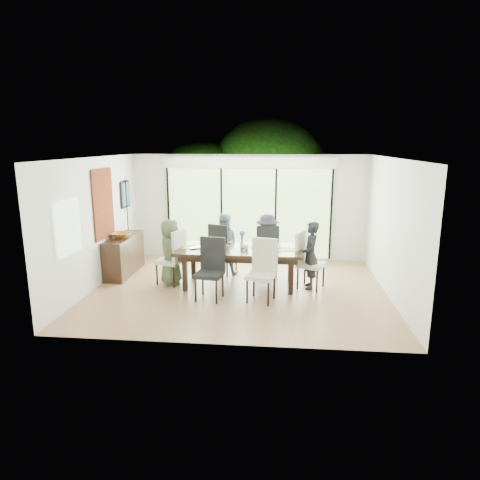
# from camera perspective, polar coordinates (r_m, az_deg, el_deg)

# --- Properties ---
(floor) EXTENTS (6.00, 5.00, 0.01)m
(floor) POSITION_cam_1_polar(r_m,az_deg,el_deg) (8.96, -0.16, -6.64)
(floor) COLOR brown
(floor) RESTS_ON ground
(ceiling) EXTENTS (6.00, 5.00, 0.01)m
(ceiling) POSITION_cam_1_polar(r_m,az_deg,el_deg) (8.45, -0.17, 10.96)
(ceiling) COLOR white
(ceiling) RESTS_ON wall_back
(wall_back) EXTENTS (6.00, 0.02, 2.70)m
(wall_back) POSITION_cam_1_polar(r_m,az_deg,el_deg) (11.07, 1.15, 4.37)
(wall_back) COLOR silver
(wall_back) RESTS_ON floor
(wall_front) EXTENTS (6.00, 0.02, 2.70)m
(wall_front) POSITION_cam_1_polar(r_m,az_deg,el_deg) (6.17, -2.52, -2.51)
(wall_front) COLOR silver
(wall_front) RESTS_ON floor
(wall_left) EXTENTS (0.02, 5.00, 2.70)m
(wall_left) POSITION_cam_1_polar(r_m,az_deg,el_deg) (9.39, -18.77, 2.15)
(wall_left) COLOR white
(wall_left) RESTS_ON floor
(wall_right) EXTENTS (0.02, 5.00, 2.70)m
(wall_right) POSITION_cam_1_polar(r_m,az_deg,el_deg) (8.83, 19.68, 1.43)
(wall_right) COLOR beige
(wall_right) RESTS_ON floor
(glass_doors) EXTENTS (4.20, 0.02, 2.30)m
(glass_doors) POSITION_cam_1_polar(r_m,az_deg,el_deg) (11.05, 1.13, 3.57)
(glass_doors) COLOR #598C3F
(glass_doors) RESTS_ON wall_back
(blinds_header) EXTENTS (4.40, 0.06, 0.28)m
(blinds_header) POSITION_cam_1_polar(r_m,az_deg,el_deg) (10.91, 1.16, 10.31)
(blinds_header) COLOR white
(blinds_header) RESTS_ON wall_back
(mullion_a) EXTENTS (0.05, 0.04, 2.30)m
(mullion_a) POSITION_cam_1_polar(r_m,az_deg,el_deg) (11.40, -9.48, 3.68)
(mullion_a) COLOR black
(mullion_a) RESTS_ON wall_back
(mullion_b) EXTENTS (0.05, 0.04, 2.30)m
(mullion_b) POSITION_cam_1_polar(r_m,az_deg,el_deg) (11.12, -2.48, 3.61)
(mullion_b) COLOR black
(mullion_b) RESTS_ON wall_back
(mullion_c) EXTENTS (0.05, 0.04, 2.30)m
(mullion_c) POSITION_cam_1_polar(r_m,az_deg,el_deg) (11.01, 4.77, 3.49)
(mullion_c) COLOR black
(mullion_c) RESTS_ON wall_back
(mullion_d) EXTENTS (0.05, 0.04, 2.30)m
(mullion_d) POSITION_cam_1_polar(r_m,az_deg,el_deg) (11.08, 12.04, 3.31)
(mullion_d) COLOR black
(mullion_d) RESTS_ON wall_back
(side_window) EXTENTS (0.02, 0.90, 1.00)m
(side_window) POSITION_cam_1_polar(r_m,az_deg,el_deg) (8.29, -21.96, 1.60)
(side_window) COLOR #8CAD7F
(side_window) RESTS_ON wall_left
(deck) EXTENTS (6.00, 1.80, 0.10)m
(deck) POSITION_cam_1_polar(r_m,az_deg,el_deg) (12.21, 1.45, -1.53)
(deck) COLOR brown
(deck) RESTS_ON ground
(rail_top) EXTENTS (6.00, 0.08, 0.06)m
(rail_top) POSITION_cam_1_polar(r_m,az_deg,el_deg) (12.86, 1.73, 1.95)
(rail_top) COLOR #4E3121
(rail_top) RESTS_ON deck
(foliage_left) EXTENTS (3.20, 3.20, 3.20)m
(foliage_left) POSITION_cam_1_polar(r_m,az_deg,el_deg) (13.94, -5.41, 6.45)
(foliage_left) COLOR #14380F
(foliage_left) RESTS_ON ground
(foliage_mid) EXTENTS (4.00, 4.00, 4.00)m
(foliage_mid) POSITION_cam_1_polar(r_m,az_deg,el_deg) (14.26, 3.83, 8.07)
(foliage_mid) COLOR #14380F
(foliage_mid) RESTS_ON ground
(foliage_right) EXTENTS (2.80, 2.80, 2.80)m
(foliage_right) POSITION_cam_1_polar(r_m,az_deg,el_deg) (13.58, 11.33, 5.32)
(foliage_right) COLOR #14380F
(foliage_right) RESTS_ON ground
(foliage_far) EXTENTS (3.60, 3.60, 3.60)m
(foliage_far) POSITION_cam_1_polar(r_m,az_deg,el_deg) (15.03, 0.06, 7.66)
(foliage_far) COLOR #14380F
(foliage_far) RESTS_ON ground
(table_top) EXTENTS (2.63, 1.20, 0.07)m
(table_top) POSITION_cam_1_polar(r_m,az_deg,el_deg) (8.97, -0.07, -1.32)
(table_top) COLOR black
(table_top) RESTS_ON floor
(table_apron) EXTENTS (2.41, 0.99, 0.11)m
(table_apron) POSITION_cam_1_polar(r_m,az_deg,el_deg) (8.99, -0.07, -1.92)
(table_apron) COLOR black
(table_apron) RESTS_ON floor
(table_leg_fl) EXTENTS (0.10, 0.10, 0.76)m
(table_leg_fl) POSITION_cam_1_polar(r_m,az_deg,el_deg) (8.84, -7.35, -4.40)
(table_leg_fl) COLOR black
(table_leg_fl) RESTS_ON floor
(table_leg_fr) EXTENTS (0.10, 0.10, 0.76)m
(table_leg_fr) POSITION_cam_1_polar(r_m,az_deg,el_deg) (8.63, 6.82, -4.82)
(table_leg_fr) COLOR black
(table_leg_fr) RESTS_ON floor
(table_leg_bl) EXTENTS (0.10, 0.10, 0.76)m
(table_leg_bl) POSITION_cam_1_polar(r_m,az_deg,el_deg) (9.65, -6.22, -2.90)
(table_leg_bl) COLOR black
(table_leg_bl) RESTS_ON floor
(table_leg_br) EXTENTS (0.10, 0.10, 0.76)m
(table_leg_br) POSITION_cam_1_polar(r_m,az_deg,el_deg) (9.45, 6.73, -3.24)
(table_leg_br) COLOR black
(table_leg_br) RESTS_ON floor
(chair_left_end) EXTENTS (0.63, 0.63, 1.20)m
(chair_left_end) POSITION_cam_1_polar(r_m,az_deg,el_deg) (9.28, -9.33, -2.19)
(chair_left_end) COLOR beige
(chair_left_end) RESTS_ON floor
(chair_right_end) EXTENTS (0.66, 0.66, 1.20)m
(chair_right_end) POSITION_cam_1_polar(r_m,az_deg,el_deg) (9.00, 9.49, -2.68)
(chair_right_end) COLOR silver
(chair_right_end) RESTS_ON floor
(chair_far_left) EXTENTS (0.66, 0.66, 1.20)m
(chair_far_left) POSITION_cam_1_polar(r_m,az_deg,el_deg) (9.88, -2.18, -1.10)
(chair_far_left) COLOR black
(chair_far_left) RESTS_ON floor
(chair_far_right) EXTENTS (0.55, 0.55, 1.20)m
(chair_far_right) POSITION_cam_1_polar(r_m,az_deg,el_deg) (9.80, 3.62, -1.23)
(chair_far_right) COLOR black
(chair_far_right) RESTS_ON floor
(chair_near_left) EXTENTS (0.58, 0.58, 1.20)m
(chair_near_left) POSITION_cam_1_polar(r_m,az_deg,el_deg) (8.25, -4.14, -3.96)
(chair_near_left) COLOR black
(chair_near_left) RESTS_ON floor
(chair_near_right) EXTENTS (0.61, 0.61, 1.20)m
(chair_near_right) POSITION_cam_1_polar(r_m,az_deg,el_deg) (8.15, 2.83, -4.16)
(chair_near_right) COLOR beige
(chair_near_right) RESTS_ON floor
(person_left_end) EXTENTS (0.57, 0.74, 1.41)m
(person_left_end) POSITION_cam_1_polar(r_m,az_deg,el_deg) (9.25, -9.24, -1.57)
(person_left_end) COLOR #405035
(person_left_end) RESTS_ON floor
(person_right_end) EXTENTS (0.45, 0.68, 1.41)m
(person_right_end) POSITION_cam_1_polar(r_m,az_deg,el_deg) (8.97, 9.39, -2.03)
(person_right_end) COLOR black
(person_right_end) RESTS_ON floor
(person_far_left) EXTENTS (0.66, 0.42, 1.41)m
(person_far_left) POSITION_cam_1_polar(r_m,az_deg,el_deg) (9.84, -2.20, -0.54)
(person_far_left) COLOR #6D8C9E
(person_far_left) RESTS_ON floor
(person_far_right) EXTENTS (0.72, 0.52, 1.41)m
(person_far_right) POSITION_cam_1_polar(r_m,az_deg,el_deg) (9.76, 3.63, -0.67)
(person_far_right) COLOR #2B2233
(person_far_right) RESTS_ON floor
(placemat_left) EXTENTS (0.48, 0.35, 0.01)m
(placemat_left) POSITION_cam_1_polar(r_m,az_deg,el_deg) (9.10, -6.04, -0.94)
(placemat_left) COLOR #96B13F
(placemat_left) RESTS_ON table_top
(placemat_right) EXTENTS (0.48, 0.35, 0.01)m
(placemat_right) POSITION_cam_1_polar(r_m,az_deg,el_deg) (8.92, 6.01, -1.23)
(placemat_right) COLOR #9FC145
(placemat_right) RESTS_ON table_top
(placemat_far_l) EXTENTS (0.48, 0.35, 0.01)m
(placemat_far_l) POSITION_cam_1_polar(r_m,az_deg,el_deg) (9.40, -2.56, -0.44)
(placemat_far_l) COLOR #A4BF44
(placemat_far_l) RESTS_ON table_top
(placemat_far_r) EXTENTS (0.48, 0.35, 0.01)m
(placemat_far_r) POSITION_cam_1_polar(r_m,az_deg,el_deg) (9.31, 3.54, -0.58)
(placemat_far_r) COLOR #8CB741
(placemat_far_r) RESTS_ON table_top
(placemat_paper) EXTENTS (0.48, 0.35, 0.01)m
(placemat_paper) POSITION_cam_1_polar(r_m,az_deg,el_deg) (8.74, -3.86, -1.48)
(placemat_paper) COLOR white
(placemat_paper) RESTS_ON table_top
(tablet_far_l) EXTENTS (0.28, 0.20, 0.01)m
(tablet_far_l) POSITION_cam_1_polar(r_m,az_deg,el_deg) (9.33, -2.00, -0.47)
(tablet_far_l) COLOR black
(tablet_far_l) RESTS_ON table_top
(tablet_far_r) EXTENTS (0.26, 0.19, 0.01)m
(tablet_far_r) POSITION_cam_1_polar(r_m,az_deg,el_deg) (9.26, 3.22, -0.59)
(tablet_far_r) COLOR black
(tablet_far_r) RESTS_ON table_top
(papers) EXTENTS (0.33, 0.24, 0.00)m
(papers) POSITION_cam_1_polar(r_m,az_deg,el_deg) (8.87, 4.40, -1.28)
(papers) COLOR white
(papers) RESTS_ON table_top
(platter_base) EXTENTS (0.28, 0.28, 0.03)m
(platter_base) POSITION_cam_1_polar(r_m,az_deg,el_deg) (8.74, -3.86, -1.37)
(platter_base) COLOR white
(platter_base) RESTS_ON table_top
(platter_snacks) EXTENTS (0.22, 0.22, 0.02)m
(platter_snacks) POSITION_cam_1_polar(r_m,az_deg,el_deg) (8.73, -3.86, -1.25)
(platter_snacks) COLOR orange
(platter_snacks) RESTS_ON table_top
(vase) EXTENTS (0.09, 0.09, 0.13)m
(vase) POSITION_cam_1_polar(r_m,az_deg,el_deg) (8.99, 0.28, -0.64)
(vase) COLOR silver
(vase) RESTS_ON table_top
(hyacinth_stems) EXTENTS (0.04, 0.04, 0.18)m
(hyacinth_stems) POSITION_cam_1_polar(r_m,az_deg,el_deg) (8.96, 0.28, 0.18)
(hyacinth_stems) COLOR #337226
(hyacinth_stems) RESTS_ON table_top
(hyacinth_blooms) EXTENTS (0.12, 0.12, 0.12)m
(hyacinth_blooms) POSITION_cam_1_polar(r_m,az_deg,el_deg) (8.93, 0.28, 0.87)
(hyacinth_blooms) COLOR #564CBF
(hyacinth_blooms) RESTS_ON table_top
(laptop) EXTENTS (0.42, 0.42, 0.03)m
(laptop) POSITION_cam_1_polar(r_m,az_deg,el_deg) (8.98, -5.54, -1.04)
(laptop) COLOR silver
(laptop) RESTS_ON table_top
(cup_a) EXTENTS (0.19, 0.19, 0.11)m
(cup_a) POSITION_cam_1_polar(r_m,az_deg,el_deg) (9.19, -4.33, -0.46)
(cup_a) COLOR white
(cup_a) RESTS_ON table_top
(cup_b) EXTENTS (0.14, 0.14, 0.10)m
(cup_b) POSITION_cam_1_polar(r_m,az_deg,el_deg) (8.84, 0.83, -0.97)
(cup_b) COLOR white
(cup_b) RESTS_ON table_top
(cup_c) EXTENTS (0.19, 0.19, 0.11)m
(cup_c) POSITION_cam_1_polar(r_m,az_deg,el_deg) (9.00, 5.06, -0.75)
(cup_c) COLOR white
(cup_c) RESTS_ON table_top
(book) EXTENTS (0.24, 0.28, 0.02)m
(book) POSITION_cam_1_polar(r_m,az_deg,el_deg) (8.99, 1.55, -1.01)
(book) COLOR white
(book) RESTS_ON table_top
(sideboard) EXTENTS (0.44, 1.57, 0.88)m
(sideboard) POSITION_cam_1_polar(r_m,az_deg,el_deg) (10.27, -15.18, -1.95)
(sideboard) COLOR black
(sideboard) RESTS_ON floor
(bowl) EXTENTS (0.47, 0.47, 0.11)m
(bowl) POSITION_cam_1_polar(r_m,az_deg,el_deg) (10.06, -15.54, 0.65)
(bowl) COLOR brown
(bowl) RESTS_ON sideboard
(candlestick_base) EXTENTS (0.10, 0.10, 0.04)m
(candlestick_base) POSITION_cam_1_polar(r_m,az_deg,el_deg) (10.48, -14.66, 0.97)
(candlestick_base) COLOR black
(candlestick_base) RESTS_ON sideboard
(candlestick_shaft) EXTENTS (0.02, 0.02, 1.22)m
(candlestick_shaft) POSITION_cam_1_polar(r_m,az_deg,el_deg) (10.38, -14.85, 4.30)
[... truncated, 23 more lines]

